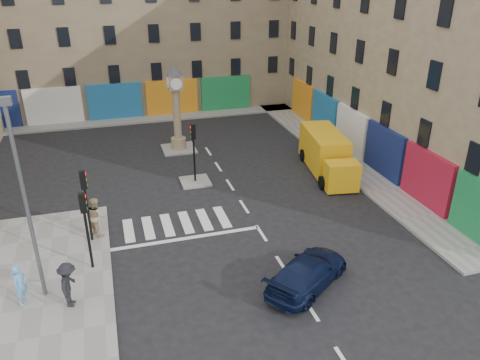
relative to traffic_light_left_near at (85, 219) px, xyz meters
name	(u,v)px	position (x,y,z in m)	size (l,w,h in m)	color
ground	(268,243)	(8.30, -0.20, -2.62)	(120.00, 120.00, 0.00)	black
sidewalk_left	(23,311)	(-2.70, -2.20, -2.55)	(7.00, 16.00, 0.15)	gray
sidewalk_right	(334,152)	(17.00, 9.80, -2.55)	(2.60, 30.00, 0.15)	gray
sidewalk_far	(141,119)	(4.30, 22.00, -2.55)	(32.00, 2.40, 0.15)	gray
island_near	(195,181)	(6.30, 7.80, -2.56)	(1.80, 1.80, 0.12)	gray
island_far	(179,149)	(6.30, 13.80, -2.56)	(2.40, 2.40, 0.12)	gray
building_right	(426,36)	(23.30, 9.80, 5.38)	(10.00, 30.00, 16.00)	tan
building_far	(126,12)	(4.30, 27.80, 5.88)	(32.00, 10.00, 17.00)	#867759
traffic_light_left_near	(85,219)	(0.00, 0.00, 0.00)	(0.28, 0.22, 3.70)	black
traffic_light_left_far	(85,195)	(0.00, 2.40, 0.00)	(0.28, 0.22, 3.70)	black
traffic_light_island	(194,144)	(6.30, 7.80, -0.03)	(0.28, 0.22, 3.70)	black
lamp_post	(24,193)	(-1.90, -1.40, 2.17)	(0.50, 0.25, 8.30)	#595B60
clock_pillar	(176,103)	(6.30, 13.80, 0.93)	(1.20, 1.20, 6.10)	tan
navy_sedan	(307,272)	(8.77, -3.80, -1.95)	(1.89, 4.66, 1.35)	black
yellow_van	(327,154)	(14.97, 7.10, -1.39)	(3.14, 7.07, 2.49)	gold
pedestrian_blue	(20,285)	(-2.67, -1.75, -1.60)	(0.64, 0.42, 1.74)	#5FA2DA
pedestrian_tan	(96,216)	(0.30, 2.93, -1.48)	(0.97, 0.75, 1.99)	tan
pedestrian_dark	(69,285)	(-0.82, -2.43, -1.50)	(1.26, 0.72, 1.94)	black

